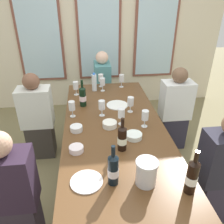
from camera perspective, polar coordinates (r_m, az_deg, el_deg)
name	(u,v)px	position (r m, az deg, el deg)	size (l,w,h in m)	color
ground_plane	(114,181)	(2.73, 0.51, -16.73)	(12.00, 12.00, 0.00)	olive
back_wall_with_windows	(99,21)	(3.98, -3.33, 21.51)	(4.18, 0.10, 2.90)	beige
dining_table	(114,132)	(2.30, 0.58, -4.97)	(0.98, 2.25, 0.74)	brown
white_plate_0	(117,105)	(2.65, 1.31, 1.74)	(0.25, 0.25, 0.01)	white
white_plate_1	(87,182)	(1.70, -6.33, -16.76)	(0.23, 0.23, 0.01)	white
metal_pitcher	(146,172)	(1.63, 8.51, -14.57)	(0.16, 0.16, 0.19)	silver
wine_bottle_0	(192,177)	(1.62, 19.21, -14.90)	(0.08, 0.08, 0.34)	black
wine_bottle_1	(83,96)	(2.62, -7.27, 3.86)	(0.08, 0.08, 0.31)	black
wine_bottle_2	(122,138)	(1.90, 2.54, -6.49)	(0.08, 0.08, 0.30)	black
wine_bottle_3	(113,169)	(1.60, 0.30, -14.05)	(0.08, 0.08, 0.32)	black
tasting_bowl_0	(110,124)	(2.24, -0.58, -3.06)	(0.14, 0.14, 0.05)	white
tasting_bowl_1	(134,136)	(2.10, 5.44, -5.89)	(0.15, 0.15, 0.05)	white
tasting_bowl_2	(76,128)	(2.21, -8.83, -4.04)	(0.12, 0.12, 0.05)	white
tasting_bowl_3	(76,149)	(1.95, -8.83, -9.05)	(0.12, 0.12, 0.05)	white
water_bottle	(94,82)	(3.01, -4.43, 7.33)	(0.06, 0.06, 0.24)	white
wine_glass_0	(102,82)	(2.99, -2.38, 7.43)	(0.07, 0.07, 0.17)	white
wine_glass_1	(145,116)	(2.22, 8.22, -0.90)	(0.07, 0.07, 0.17)	white
wine_glass_2	(76,86)	(2.91, -8.99, 6.36)	(0.07, 0.07, 0.17)	white
wine_glass_3	(131,102)	(2.48, 4.62, 2.47)	(0.07, 0.07, 0.17)	white
wine_glass_4	(72,106)	(2.41, -9.93, 1.37)	(0.07, 0.07, 0.17)	white
wine_glass_5	(122,79)	(3.12, 2.39, 8.24)	(0.07, 0.07, 0.17)	white
wine_glass_6	(101,78)	(3.14, -2.79, 8.34)	(0.07, 0.07, 0.17)	white
wine_glass_7	(102,105)	(2.39, -2.55, 1.67)	(0.07, 0.07, 0.17)	white
wine_glass_8	(121,114)	(2.24, 2.34, -0.47)	(0.07, 0.07, 0.17)	white
seated_person_0	(38,119)	(2.94, -17.94, -1.70)	(0.38, 0.24, 1.11)	#34302B
seated_person_1	(175,111)	(3.08, 15.27, 0.18)	(0.38, 0.24, 1.11)	#272634
seated_person_2	(13,196)	(2.04, -23.39, -18.51)	(0.38, 0.24, 1.11)	#2F2631
seated_person_3	(220,173)	(2.27, 25.27, -13.42)	(0.38, 0.24, 1.11)	#2E283A
seated_person_4	(103,88)	(3.67, -2.34, 5.95)	(0.24, 0.38, 1.11)	#333530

